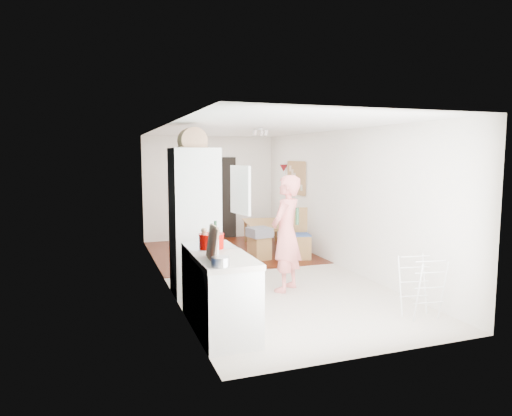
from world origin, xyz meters
TOP-DOWN VIEW (x-y plane):
  - room_shell at (0.00, 0.00)m, footprint 3.20×7.00m
  - floor at (0.00, 0.00)m, footprint 3.20×7.00m
  - wood_floor_overlay at (0.00, 1.85)m, footprint 3.20×3.30m
  - sage_wall_panel at (-1.59, -2.00)m, footprint 0.02×3.00m
  - tile_splashback at (-1.59, -2.55)m, footprint 0.02×1.90m
  - doorway_recess at (0.20, 3.48)m, footprint 0.90×0.04m
  - base_cabinet at (-1.30, -2.55)m, footprint 0.60×0.90m
  - worktop at (-1.30, -2.55)m, footprint 0.62×0.92m
  - range_cooker at (-1.30, -1.80)m, footprint 0.60×0.60m
  - cooker_top at (-1.30, -1.80)m, footprint 0.60×0.60m
  - fridge_housing at (-1.27, -0.78)m, footprint 0.66×0.66m
  - fridge_door at (-0.66, -1.08)m, footprint 0.14×0.56m
  - fridge_interior at (-0.96, -0.78)m, footprint 0.02×0.52m
  - pinboard at (1.58, 1.90)m, footprint 0.03×0.90m
  - pinboard_frame at (1.57, 1.90)m, footprint 0.00×0.94m
  - wall_sconce at (1.54, 2.55)m, footprint 0.18×0.18m
  - person at (0.06, -1.08)m, footprint 0.89×0.87m
  - dining_table at (0.95, 1.99)m, footprint 0.96×1.47m
  - dining_chair at (1.13, 0.78)m, footprint 0.51×0.51m
  - stool at (0.37, 0.95)m, footprint 0.42×0.42m
  - grey_drape at (0.36, 0.93)m, footprint 0.47×0.47m
  - drying_rack at (1.20, -2.74)m, footprint 0.45×0.42m
  - bread_bin at (-1.29, -0.82)m, footprint 0.43×0.41m
  - red_casserole at (-1.32, -1.99)m, footprint 0.38×0.38m
  - steel_pan at (-1.45, -2.91)m, footprint 0.20×0.20m
  - held_bottle at (0.19, -1.19)m, footprint 0.05×0.05m
  - bottle_a at (-1.37, -2.41)m, footprint 0.08×0.08m
  - bottle_b at (-1.40, -2.38)m, footprint 0.08×0.08m
  - bottle_c at (-1.40, -2.51)m, footprint 0.09×0.09m
  - pepper_mill_front at (-1.42, -2.02)m, footprint 0.06×0.06m
  - pepper_mill_back at (-1.41, -2.03)m, footprint 0.07×0.07m
  - chopping_boards at (-1.46, -2.62)m, footprint 0.11×0.28m

SIDE VIEW (x-z plane):
  - floor at x=0.00m, z-range -0.01..0.01m
  - wood_floor_overlay at x=0.00m, z-range 0.00..0.01m
  - stool at x=0.37m, z-range 0.00..0.46m
  - dining_table at x=0.95m, z-range 0.00..0.48m
  - drying_rack at x=1.20m, z-range 0.00..0.78m
  - base_cabinet at x=-1.30m, z-range 0.00..0.86m
  - range_cooker at x=-1.30m, z-range 0.00..0.88m
  - dining_chair at x=1.13m, z-range 0.00..1.00m
  - grey_drape at x=0.36m, z-range 0.46..0.65m
  - worktop at x=-1.30m, z-range 0.86..0.92m
  - cooker_top at x=-1.30m, z-range 0.88..0.92m
  - steel_pan at x=-1.45m, z-range 0.92..1.02m
  - doorway_recess at x=0.20m, z-range 0.00..2.00m
  - red_casserole at x=-1.32m, z-range 0.92..1.10m
  - bottle_c at x=-1.40m, z-range 0.92..1.12m
  - pepper_mill_front at x=-1.42m, z-range 0.92..1.12m
  - pepper_mill_back at x=-1.41m, z-range 0.92..1.12m
  - person at x=0.06m, z-range 0.00..2.07m
  - bottle_b at x=-1.40m, z-range 0.92..1.21m
  - fridge_housing at x=-1.27m, z-range 0.00..2.15m
  - bottle_a at x=-1.37m, z-range 0.92..1.24m
  - chopping_boards at x=-1.46m, z-range 0.92..1.30m
  - held_bottle at x=0.19m, z-range 1.02..1.27m
  - tile_splashback at x=-1.59m, z-range 0.90..1.40m
  - room_shell at x=0.00m, z-range 0.00..2.50m
  - fridge_door at x=-0.66m, z-range 1.20..1.90m
  - fridge_interior at x=-0.96m, z-range 1.22..1.88m
  - pinboard at x=1.58m, z-range 1.20..1.90m
  - pinboard_frame at x=1.57m, z-range 1.18..1.92m
  - wall_sconce at x=1.54m, z-range 1.67..1.83m
  - sage_wall_panel at x=-1.59m, z-range 1.20..2.50m
  - bread_bin at x=-1.29m, z-range 2.15..2.36m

